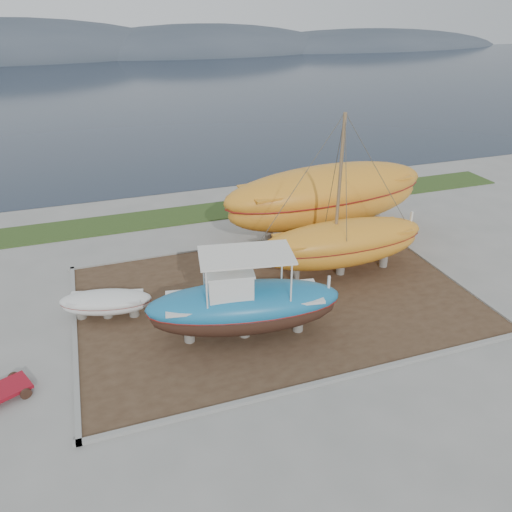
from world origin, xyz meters
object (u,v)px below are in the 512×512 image
object	(u,v)px
white_dinghy	(107,305)
orange_sailboat	(347,199)
red_trailer	(4,393)
blue_caique	(244,297)
orange_bare_hull	(326,203)

from	to	relation	value
white_dinghy	orange_sailboat	xyz separation A→B (m)	(11.64, 0.12, 3.50)
white_dinghy	red_trailer	world-z (taller)	white_dinghy
blue_caique	orange_bare_hull	size ratio (longest dim) A/B	0.63
white_dinghy	orange_bare_hull	distance (m)	13.77
white_dinghy	orange_bare_hull	world-z (taller)	orange_bare_hull
orange_sailboat	red_trailer	xyz separation A→B (m)	(-15.54, -4.07, -3.97)
orange_bare_hull	red_trailer	world-z (taller)	orange_bare_hull
white_dinghy	orange_sailboat	distance (m)	12.15
blue_caique	white_dinghy	world-z (taller)	blue_caique
red_trailer	blue_caique	bearing A→B (deg)	-20.51
orange_bare_hull	red_trailer	distance (m)	18.94
blue_caique	orange_bare_hull	world-z (taller)	orange_bare_hull
orange_sailboat	red_trailer	bearing A→B (deg)	-165.03
blue_caique	orange_sailboat	distance (m)	7.52
red_trailer	orange_sailboat	bearing A→B (deg)	-9.59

